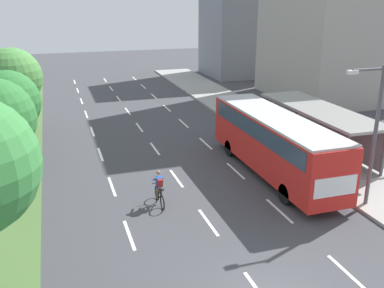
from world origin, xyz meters
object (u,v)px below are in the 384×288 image
bus (274,139)px  cyclist (159,189)px  median_tree_third (8,103)px  median_tree_fourth (12,77)px  streetlight (373,128)px  bus_shelter (322,126)px

bus → cyclist: bus is taller
median_tree_third → median_tree_fourth: 6.38m
bus → streetlight: size_ratio=1.74×
bus → median_tree_fourth: bearing=139.0°
bus → cyclist: bearing=-165.6°
bus → streetlight: 5.65m
bus_shelter → median_tree_fourth: size_ratio=1.62×
cyclist → bus: bearing=14.4°
cyclist → median_tree_fourth: 15.74m
bus_shelter → bus: bus is taller
streetlight → bus: bearing=113.9°
bus → cyclist: size_ratio=6.20×
cyclist → streetlight: streetlight is taller
median_tree_third → streetlight: bearing=-33.6°
cyclist → median_tree_third: median_tree_third is taller
cyclist → streetlight: bearing=-19.1°
median_tree_third → median_tree_fourth: bearing=91.2°
cyclist → median_tree_third: bearing=132.5°
bus_shelter → bus: bearing=-156.0°
bus → streetlight: streetlight is taller
bus → cyclist: (-6.87, -1.76, -1.28)m
cyclist → median_tree_third: 10.46m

